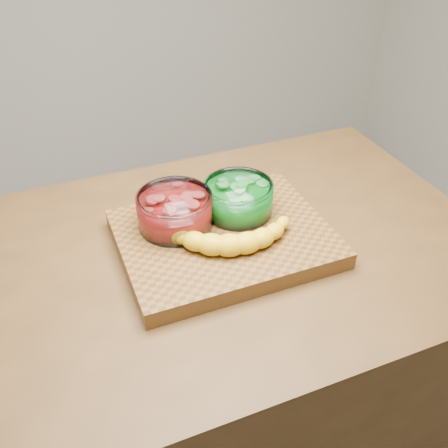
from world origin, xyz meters
name	(u,v)px	position (x,y,z in m)	size (l,w,h in m)	color
counter	(224,371)	(0.00, 0.00, 0.45)	(1.20, 0.80, 0.90)	#513418
cutting_board	(224,238)	(0.00, 0.00, 0.92)	(0.45, 0.35, 0.04)	brown
bowl_red	(175,211)	(-0.09, 0.06, 0.98)	(0.16, 0.16, 0.08)	white
bowl_green	(238,198)	(0.06, 0.06, 0.98)	(0.16, 0.16, 0.07)	white
banana	(230,230)	(0.00, -0.02, 0.96)	(0.30, 0.18, 0.04)	yellow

